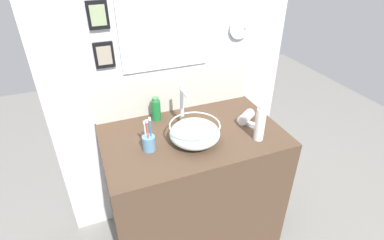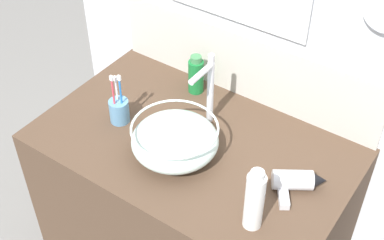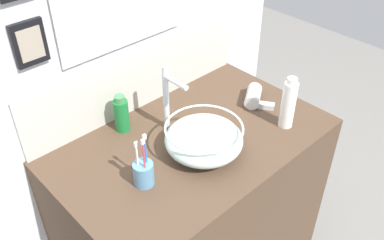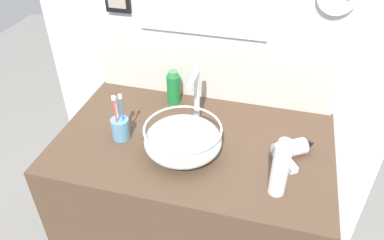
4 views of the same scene
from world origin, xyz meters
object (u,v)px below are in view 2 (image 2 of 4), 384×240
at_px(hair_drier, 297,181).
at_px(toothbrush_cup, 119,110).
at_px(faucet, 208,86).
at_px(lotion_bottle, 196,75).
at_px(soap_dispenser, 254,200).
at_px(glass_bowl_sink, 175,140).

bearing_deg(hair_drier, toothbrush_cup, -174.25).
relative_size(faucet, lotion_bottle, 1.79).
distance_m(hair_drier, toothbrush_cup, 0.66).
relative_size(toothbrush_cup, lotion_bottle, 1.31).
xyz_separation_m(lotion_bottle, soap_dispenser, (0.49, -0.43, 0.03)).
bearing_deg(glass_bowl_sink, lotion_bottle, 112.97).
relative_size(faucet, soap_dispenser, 1.27).
bearing_deg(toothbrush_cup, hair_drier, 5.75).
height_order(hair_drier, lotion_bottle, lotion_bottle).
relative_size(faucet, hair_drier, 1.52).
bearing_deg(hair_drier, lotion_bottle, 156.75).
distance_m(faucet, lotion_bottle, 0.21).
relative_size(glass_bowl_sink, toothbrush_cup, 1.41).
distance_m(toothbrush_cup, lotion_bottle, 0.32).
xyz_separation_m(glass_bowl_sink, hair_drier, (0.40, 0.09, -0.03)).
distance_m(faucet, hair_drier, 0.43).
bearing_deg(lotion_bottle, toothbrush_cup, -112.92).
height_order(glass_bowl_sink, toothbrush_cup, toothbrush_cup).
distance_m(glass_bowl_sink, lotion_bottle, 0.35).
height_order(faucet, toothbrush_cup, faucet).
bearing_deg(lotion_bottle, glass_bowl_sink, -67.03).
height_order(faucet, lotion_bottle, faucet).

